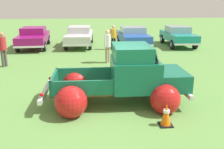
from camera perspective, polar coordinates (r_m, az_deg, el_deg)
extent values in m
plane|color=#609347|center=(8.34, 0.54, -6.38)|extent=(80.00, 80.00, 0.00)
cylinder|color=black|center=(9.24, 9.05, -1.73)|extent=(0.76, 0.23, 0.76)
cylinder|color=silver|center=(9.24, 9.05, -1.73)|extent=(0.34, 0.24, 0.34)
cylinder|color=black|center=(7.67, 12.07, -5.82)|extent=(0.76, 0.23, 0.76)
cylinder|color=silver|center=(7.67, 12.07, -5.82)|extent=(0.34, 0.24, 0.34)
cylinder|color=black|center=(9.00, -8.55, -2.19)|extent=(0.76, 0.23, 0.76)
cylinder|color=silver|center=(9.00, -8.55, -2.19)|extent=(0.34, 0.24, 0.34)
cylinder|color=black|center=(7.38, -9.37, -6.57)|extent=(0.76, 0.23, 0.76)
cylinder|color=silver|center=(7.38, -9.37, -6.57)|extent=(0.34, 0.24, 0.34)
sphere|color=red|center=(9.03, -8.55, -1.73)|extent=(0.97, 0.97, 0.96)
sphere|color=red|center=(7.31, -9.43, -6.29)|extent=(0.97, 0.97, 0.96)
cube|color=olive|center=(8.11, -6.15, -3.05)|extent=(2.06, 1.56, 0.04)
cube|color=#14664C|center=(8.73, -6.10, -0.01)|extent=(2.05, 0.10, 0.50)
cube|color=#14664C|center=(7.35, -6.32, -3.29)|extent=(2.05, 0.10, 0.50)
cube|color=#14664C|center=(8.07, 0.81, -1.34)|extent=(0.09, 1.54, 0.50)
cube|color=#14664C|center=(8.13, -13.16, -1.66)|extent=(0.09, 1.54, 0.50)
cube|color=#14664C|center=(8.08, 5.16, 0.30)|extent=(1.46, 1.71, 0.95)
cube|color=#14664C|center=(7.90, 4.57, 5.16)|extent=(1.16, 1.55, 0.45)
cube|color=#8CADB7|center=(8.03, 9.14, 5.05)|extent=(0.16, 1.46, 0.38)
cube|color=#14664C|center=(8.38, 12.22, -0.85)|extent=(1.26, 1.63, 0.55)
sphere|color=red|center=(9.25, 9.02, -1.43)|extent=(0.93, 0.93, 0.92)
sphere|color=red|center=(7.63, 12.16, -5.63)|extent=(0.93, 0.93, 0.92)
cube|color=silver|center=(8.28, -15.11, -3.73)|extent=(0.14, 1.98, 0.14)
cube|color=silver|center=(8.65, 15.51, -2.87)|extent=(0.14, 1.98, 0.14)
sphere|color=red|center=(8.95, -14.09, -0.89)|extent=(0.11, 0.11, 0.11)
sphere|color=red|center=(7.48, -15.94, -4.54)|extent=(0.11, 0.11, 0.11)
cylinder|color=black|center=(17.19, -15.36, 6.29)|extent=(0.24, 0.67, 0.66)
cylinder|color=silver|center=(17.19, -15.36, 6.29)|extent=(0.23, 0.31, 0.30)
cylinder|color=black|center=(17.48, -20.96, 5.94)|extent=(0.24, 0.67, 0.66)
cylinder|color=silver|center=(17.48, -20.96, 5.94)|extent=(0.23, 0.31, 0.30)
cylinder|color=black|center=(20.01, -14.44, 7.76)|extent=(0.24, 0.67, 0.66)
cylinder|color=silver|center=(20.01, -14.44, 7.76)|extent=(0.23, 0.31, 0.30)
cylinder|color=black|center=(20.26, -19.30, 7.46)|extent=(0.24, 0.67, 0.66)
cylinder|color=silver|center=(20.26, -19.30, 7.46)|extent=(0.23, 0.31, 0.30)
cube|color=#8C1466|center=(18.66, -17.59, 8.06)|extent=(2.08, 4.58, 0.55)
cube|color=#8C1466|center=(18.77, -17.64, 9.64)|extent=(1.69, 1.97, 0.45)
cube|color=silver|center=(20.85, -16.62, 8.27)|extent=(1.90, 0.20, 0.12)
cube|color=silver|center=(16.55, -18.64, 6.04)|extent=(1.90, 0.20, 0.12)
cylinder|color=black|center=(17.16, -5.09, 6.80)|extent=(0.23, 0.67, 0.66)
cylinder|color=silver|center=(17.16, -5.09, 6.80)|extent=(0.23, 0.31, 0.30)
cylinder|color=black|center=(17.31, -10.62, 6.67)|extent=(0.23, 0.67, 0.66)
cylinder|color=silver|center=(17.31, -10.62, 6.67)|extent=(0.23, 0.31, 0.30)
cylinder|color=black|center=(20.12, -4.73, 8.27)|extent=(0.23, 0.67, 0.66)
cylinder|color=silver|center=(20.12, -4.73, 8.27)|extent=(0.23, 0.31, 0.30)
cylinder|color=black|center=(20.25, -9.48, 8.16)|extent=(0.23, 0.67, 0.66)
cylinder|color=silver|center=(20.25, -9.48, 8.16)|extent=(0.23, 0.31, 0.30)
cube|color=silver|center=(18.63, -7.51, 8.68)|extent=(2.00, 4.77, 0.55)
cube|color=silver|center=(18.76, -7.52, 10.27)|extent=(1.63, 2.04, 0.45)
cube|color=silver|center=(20.94, -6.96, 8.87)|extent=(1.84, 0.19, 0.12)
cube|color=silver|center=(16.41, -8.13, 6.66)|extent=(1.84, 0.19, 0.12)
cylinder|color=black|center=(17.20, 8.57, 6.70)|extent=(0.21, 0.66, 0.66)
cylinder|color=silver|center=(17.20, 8.57, 6.70)|extent=(0.22, 0.30, 0.30)
cylinder|color=black|center=(16.84, 2.77, 6.66)|extent=(0.21, 0.66, 0.66)
cylinder|color=silver|center=(16.84, 2.77, 6.66)|extent=(0.22, 0.30, 0.30)
cylinder|color=black|center=(19.81, 6.58, 8.09)|extent=(0.21, 0.66, 0.66)
cylinder|color=silver|center=(19.81, 6.58, 8.09)|extent=(0.22, 0.30, 0.30)
cylinder|color=black|center=(19.50, 1.51, 8.05)|extent=(0.21, 0.66, 0.66)
cylinder|color=silver|center=(19.50, 1.51, 8.05)|extent=(0.22, 0.30, 0.30)
cube|color=blue|center=(18.26, 4.85, 8.59)|extent=(1.95, 4.28, 0.55)
cube|color=#8CADB7|center=(18.36, 4.79, 10.21)|extent=(1.66, 1.81, 0.45)
cube|color=silver|center=(20.32, 3.70, 8.72)|extent=(1.93, 0.14, 0.12)
cube|color=silver|center=(16.28, 6.24, 6.66)|extent=(1.93, 0.14, 0.12)
cylinder|color=black|center=(18.34, 18.60, 6.63)|extent=(0.21, 0.66, 0.66)
cylinder|color=silver|center=(18.34, 18.60, 6.63)|extent=(0.22, 0.30, 0.30)
cylinder|color=black|center=(17.78, 13.76, 6.73)|extent=(0.21, 0.66, 0.66)
cylinder|color=silver|center=(17.78, 13.76, 6.73)|extent=(0.22, 0.30, 0.30)
cylinder|color=black|center=(20.79, 15.85, 7.97)|extent=(0.21, 0.66, 0.66)
cylinder|color=silver|center=(20.79, 15.85, 7.97)|extent=(0.22, 0.30, 0.30)
cylinder|color=black|center=(20.30, 11.51, 8.07)|extent=(0.21, 0.66, 0.66)
cylinder|color=silver|center=(20.30, 11.51, 8.07)|extent=(0.22, 0.30, 0.30)
cube|color=teal|center=(19.23, 14.97, 8.50)|extent=(1.82, 4.19, 0.55)
cube|color=#8CADB7|center=(19.32, 14.92, 10.04)|extent=(1.53, 1.78, 0.45)
cube|color=silver|center=(21.18, 13.16, 8.65)|extent=(1.80, 0.14, 0.12)
cube|color=silver|center=(17.37, 17.04, 6.66)|extent=(1.80, 0.14, 0.12)
cylinder|color=gray|center=(13.50, -0.82, 4.60)|extent=(0.21, 0.21, 0.87)
cylinder|color=gray|center=(13.36, -1.23, 4.47)|extent=(0.21, 0.21, 0.87)
cylinder|color=silver|center=(13.29, -1.04, 7.75)|extent=(0.48, 0.48, 0.65)
cylinder|color=beige|center=(13.46, -0.50, 8.01)|extent=(0.13, 0.13, 0.62)
cylinder|color=silver|center=(13.11, -1.60, 7.76)|extent=(0.13, 0.13, 0.62)
sphere|color=beige|center=(13.22, -1.05, 9.78)|extent=(0.33, 0.33, 0.24)
cylinder|color=black|center=(17.18, 0.61, 7.11)|extent=(0.17, 0.17, 0.80)
cylinder|color=black|center=(17.13, 0.06, 7.09)|extent=(0.17, 0.17, 0.80)
cylinder|color=gold|center=(17.05, 0.34, 9.43)|extent=(0.39, 0.39, 0.60)
cylinder|color=gold|center=(17.11, 1.06, 9.55)|extent=(0.10, 0.10, 0.57)
cylinder|color=#DBAD84|center=(16.99, -0.39, 9.50)|extent=(0.10, 0.10, 0.57)
sphere|color=#DBAD84|center=(17.00, 0.34, 10.90)|extent=(0.25, 0.25, 0.22)
cylinder|color=#4C4742|center=(13.84, -23.34, 3.51)|extent=(0.21, 0.21, 0.87)
cylinder|color=#4C4742|center=(13.73, -23.88, 3.36)|extent=(0.21, 0.21, 0.87)
cylinder|color=#B2262D|center=(13.65, -23.98, 6.53)|extent=(0.47, 0.47, 0.65)
cylinder|color=#A87A56|center=(13.78, -23.29, 6.83)|extent=(0.12, 0.12, 0.62)
sphere|color=#A87A56|center=(13.58, -24.21, 8.48)|extent=(0.32, 0.32, 0.23)
cube|color=black|center=(7.04, 12.22, -11.23)|extent=(0.36, 0.36, 0.03)
cone|color=orange|center=(6.90, 12.38, -8.92)|extent=(0.28, 0.28, 0.60)
cylinder|color=white|center=(6.86, 12.43, -8.24)|extent=(0.17, 0.17, 0.08)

